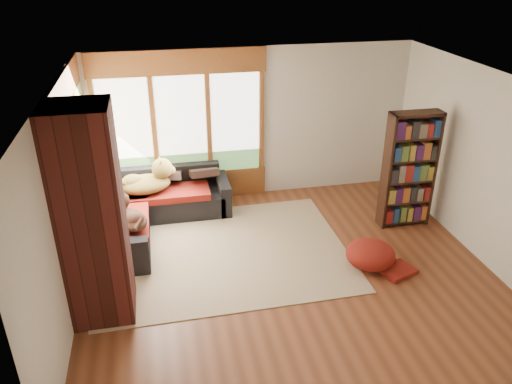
{
  "coord_description": "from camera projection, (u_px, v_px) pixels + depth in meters",
  "views": [
    {
      "loc": [
        -1.58,
        -5.48,
        4.02
      ],
      "look_at": [
        -0.33,
        0.62,
        0.95
      ],
      "focal_mm": 35.0,
      "sensor_mm": 36.0,
      "label": 1
    }
  ],
  "objects": [
    {
      "name": "floor",
      "position": [
        288.0,
        271.0,
        6.87
      ],
      "size": [
        5.5,
        5.5,
        0.0
      ],
      "primitive_type": "plane",
      "color": "brown",
      "rests_on": "ground"
    },
    {
      "name": "ceiling",
      "position": [
        295.0,
        84.0,
        5.72
      ],
      "size": [
        5.5,
        5.5,
        0.0
      ],
      "primitive_type": "plane",
      "color": "white"
    },
    {
      "name": "wall_back",
      "position": [
        253.0,
        124.0,
        8.5
      ],
      "size": [
        5.5,
        0.04,
        2.6
      ],
      "primitive_type": "cube",
      "color": "silver",
      "rests_on": "ground"
    },
    {
      "name": "wall_front",
      "position": [
        371.0,
        314.0,
        4.1
      ],
      "size": [
        5.5,
        0.04,
        2.6
      ],
      "primitive_type": "cube",
      "color": "silver",
      "rests_on": "ground"
    },
    {
      "name": "wall_left",
      "position": [
        63.0,
        207.0,
        5.8
      ],
      "size": [
        0.04,
        5.0,
        2.6
      ],
      "primitive_type": "cube",
      "color": "silver",
      "rests_on": "ground"
    },
    {
      "name": "wall_right",
      "position": [
        486.0,
        169.0,
        6.8
      ],
      "size": [
        0.04,
        5.0,
        2.6
      ],
      "primitive_type": "cube",
      "color": "silver",
      "rests_on": "ground"
    },
    {
      "name": "windows_back",
      "position": [
        182.0,
        127.0,
        8.23
      ],
      "size": [
        2.82,
        0.1,
        1.9
      ],
      "color": "brown",
      "rests_on": "wall_back"
    },
    {
      "name": "windows_left",
      "position": [
        77.0,
        163.0,
        6.84
      ],
      "size": [
        0.1,
        2.62,
        1.9
      ],
      "color": "brown",
      "rests_on": "wall_left"
    },
    {
      "name": "roller_blind",
      "position": [
        81.0,
        117.0,
        7.4
      ],
      "size": [
        0.03,
        0.72,
        0.9
      ],
      "primitive_type": "cube",
      "color": "#869B61",
      "rests_on": "wall_left"
    },
    {
      "name": "brick_chimney",
      "position": [
        92.0,
        218.0,
        5.56
      ],
      "size": [
        0.7,
        0.7,
        2.6
      ],
      "primitive_type": "cube",
      "color": "#471914",
      "rests_on": "ground"
    },
    {
      "name": "sectional_sofa",
      "position": [
        142.0,
        208.0,
        7.88
      ],
      "size": [
        2.2,
        2.2,
        0.8
      ],
      "rotation": [
        0.0,
        0.0,
        0.0
      ],
      "color": "black",
      "rests_on": "ground"
    },
    {
      "name": "area_rug",
      "position": [
        223.0,
        252.0,
        7.28
      ],
      "size": [
        3.6,
        2.78,
        0.01
      ],
      "primitive_type": "cube",
      "rotation": [
        0.0,
        0.0,
        0.01
      ],
      "color": "beige",
      "rests_on": "ground"
    },
    {
      "name": "bookshelf",
      "position": [
        409.0,
        170.0,
        7.66
      ],
      "size": [
        0.8,
        0.27,
        1.86
      ],
      "color": "#311910",
      "rests_on": "ground"
    },
    {
      "name": "pouf",
      "position": [
        371.0,
        254.0,
        6.91
      ],
      "size": [
        0.88,
        0.88,
        0.37
      ],
      "primitive_type": "ellipsoid",
      "rotation": [
        0.0,
        0.0,
        -0.36
      ],
      "color": "maroon",
      "rests_on": "area_rug"
    },
    {
      "name": "dog_tan",
      "position": [
        148.0,
        175.0,
        7.88
      ],
      "size": [
        0.91,
        0.62,
        0.47
      ],
      "rotation": [
        0.0,
        0.0,
        0.12
      ],
      "color": "brown",
      "rests_on": "sectional_sofa"
    },
    {
      "name": "dog_brindle",
      "position": [
        126.0,
        209.0,
        6.94
      ],
      "size": [
        0.7,
        0.8,
        0.39
      ],
      "rotation": [
        0.0,
        0.0,
        2.05
      ],
      "color": "black",
      "rests_on": "sectional_sofa"
    },
    {
      "name": "throw_pillows",
      "position": [
        144.0,
        179.0,
        7.73
      ],
      "size": [
        1.98,
        1.68,
        0.45
      ],
      "color": "#33251E",
      "rests_on": "sectional_sofa"
    }
  ]
}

